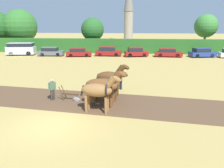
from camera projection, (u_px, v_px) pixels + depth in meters
name	position (u px, v px, depth m)	size (l,w,h in m)	color
ground_plane	(51.00, 126.00, 11.87)	(240.00, 240.00, 0.00)	#A88E4C
plowed_furrow_strip	(41.00, 98.00, 16.37)	(32.58, 4.44, 0.01)	brown
hedgerow	(110.00, 46.00, 41.16)	(67.99, 1.47, 2.64)	#286023
tree_left	(20.00, 26.00, 47.43)	(7.25, 7.25, 8.42)	#423323
tree_center_left	(93.00, 30.00, 44.13)	(4.63, 4.63, 6.55)	brown
tree_center	(206.00, 26.00, 43.37)	(4.56, 4.56, 7.21)	brown
church_spire	(129.00, 6.00, 68.25)	(3.12, 3.12, 20.25)	gray
draft_horse_lead_left	(98.00, 90.00, 13.41)	(2.66, 1.11, 2.46)	brown
draft_horse_lead_right	(103.00, 85.00, 14.44)	(2.89, 1.24, 2.51)	brown
draft_horse_trail_left	(107.00, 84.00, 15.52)	(2.83, 1.11, 2.29)	#513319
draft_horse_trail_right	(110.00, 77.00, 16.51)	(2.68, 1.20, 2.56)	#513319
plow	(72.00, 96.00, 15.77)	(1.54, 0.51, 1.13)	#4C331E
farmer_at_plow	(52.00, 88.00, 15.66)	(0.42, 0.55, 1.56)	#38332D
farmer_beside_team	(121.00, 78.00, 18.26)	(0.41, 0.57, 1.62)	#28334C
parked_van	(21.00, 49.00, 38.34)	(5.03, 2.80, 2.15)	#BCBCC1
parked_car_left	(51.00, 52.00, 37.53)	(4.41, 2.07, 1.49)	#565B66
parked_car_center_left	(79.00, 52.00, 36.85)	(4.40, 2.43, 1.44)	maroon
parked_car_center	(108.00, 51.00, 37.47)	(4.46, 1.84, 1.59)	maroon
parked_car_center_right	(136.00, 52.00, 36.72)	(4.12, 2.56, 1.56)	maroon
parked_car_right	(168.00, 53.00, 36.42)	(4.51, 1.96, 1.42)	maroon
parked_car_far_right	(202.00, 53.00, 36.05)	(4.41, 2.64, 1.53)	navy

